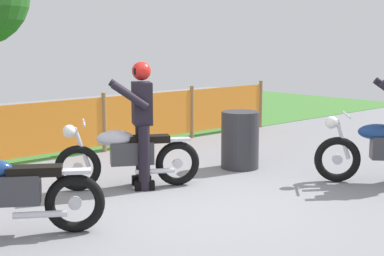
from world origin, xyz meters
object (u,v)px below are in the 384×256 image
(motorcycle_trailing, at_px, (127,155))
(rider_trailing, at_px, (141,120))
(motorcycle_third, at_px, (5,193))
(oil_drum, at_px, (240,140))

(motorcycle_trailing, xyz_separation_m, rider_trailing, (0.16, -0.09, 0.47))
(motorcycle_third, bearing_deg, rider_trailing, -131.37)
(motorcycle_third, distance_m, oil_drum, 4.04)
(motorcycle_trailing, bearing_deg, oil_drum, -155.48)
(rider_trailing, xyz_separation_m, oil_drum, (1.83, -0.10, -0.48))
(motorcycle_trailing, bearing_deg, motorcycle_third, 48.79)
(motorcycle_third, xyz_separation_m, rider_trailing, (2.18, 0.60, 0.47))
(rider_trailing, relative_size, oil_drum, 1.92)
(motorcycle_trailing, relative_size, motorcycle_third, 1.02)
(motorcycle_third, relative_size, rider_trailing, 1.01)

